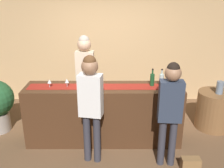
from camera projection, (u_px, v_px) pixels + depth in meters
The scene contains 14 objects.
ground_plane at pixel (103, 140), 4.65m from camera, with size 10.00×10.00×0.00m, color brown.
back_wall at pixel (105, 41), 5.92m from camera, with size 6.00×0.12×2.90m, color tan.
bar_counter at pixel (103, 114), 4.47m from camera, with size 2.67×0.60×1.03m, color #472B19.
counter_runner_cloth at pixel (102, 87), 4.28m from camera, with size 2.54×0.28×0.01m, color maroon.
wine_bottle_clear at pixel (160, 80), 4.28m from camera, with size 0.07×0.07×0.30m.
wine_bottle_green at pixel (151, 79), 4.29m from camera, with size 0.07×0.07×0.30m.
wine_glass_near_customer at pixel (66, 81), 4.24m from camera, with size 0.07×0.07×0.14m.
wine_glass_mid_counter at pixel (48, 82), 4.21m from camera, with size 0.07×0.07×0.14m.
bartender at pixel (84, 71), 4.79m from camera, with size 0.34×0.25×1.81m.
customer_sipping at pixel (169, 105), 3.65m from camera, with size 0.35×0.23×1.65m.
customer_browsing at pixel (90, 99), 3.72m from camera, with size 0.37×0.26×1.73m.
round_side_table at pixel (213, 110), 4.96m from camera, with size 0.68×0.68×0.74m, color brown.
vase_on_side_table at pixel (218, 87), 4.74m from camera, with size 0.13×0.13×0.24m, color slate.
handbag at pixel (189, 164), 3.82m from camera, with size 0.28×0.14×0.22m, color olive.
Camera 1 is at (0.15, -4.00, 2.57)m, focal length 40.79 mm.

